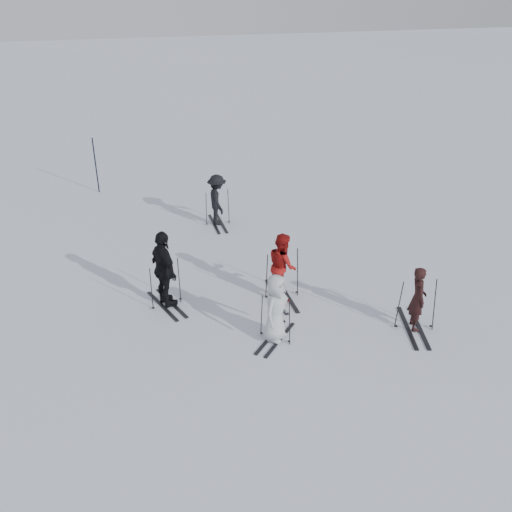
# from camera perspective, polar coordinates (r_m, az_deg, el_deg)

# --- Properties ---
(ground) EXTENTS (120.00, 120.00, 0.00)m
(ground) POSITION_cam_1_polar(r_m,az_deg,el_deg) (14.18, 1.02, -5.39)
(ground) COLOR silver
(ground) RESTS_ON ground
(skier_near_dark) EXTENTS (0.51, 0.65, 1.58)m
(skier_near_dark) POSITION_cam_1_polar(r_m,az_deg,el_deg) (13.60, 15.85, -4.20)
(skier_near_dark) COLOR black
(skier_near_dark) RESTS_ON ground
(skier_red) EXTENTS (0.67, 0.85, 1.74)m
(skier_red) POSITION_cam_1_polar(r_m,az_deg,el_deg) (14.32, 2.66, -1.05)
(skier_red) COLOR maroon
(skier_red) RESTS_ON ground
(skier_grey) EXTENTS (0.91, 0.93, 1.61)m
(skier_grey) POSITION_cam_1_polar(r_m,az_deg,el_deg) (12.72, 1.97, -5.31)
(skier_grey) COLOR #B8BFC3
(skier_grey) RESTS_ON ground
(skier_uphill_left) EXTENTS (0.85, 1.26, 1.98)m
(skier_uphill_left) POSITION_cam_1_polar(r_m,az_deg,el_deg) (14.04, -9.16, -1.43)
(skier_uphill_left) COLOR black
(skier_uphill_left) RESTS_ON ground
(skier_uphill_far) EXTENTS (0.63, 1.08, 1.66)m
(skier_uphill_far) POSITION_cam_1_polar(r_m,az_deg,el_deg) (18.51, -3.90, 5.55)
(skier_uphill_far) COLOR black
(skier_uphill_far) RESTS_ON ground
(skis_near_dark) EXTENTS (2.01, 1.39, 1.33)m
(skis_near_dark) POSITION_cam_1_polar(r_m,az_deg,el_deg) (13.66, 15.79, -4.63)
(skis_near_dark) COLOR black
(skis_near_dark) RESTS_ON ground
(skis_red) EXTENTS (1.84, 0.99, 1.34)m
(skis_red) POSITION_cam_1_polar(r_m,az_deg,el_deg) (14.41, 2.64, -1.75)
(skis_red) COLOR black
(skis_red) RESTS_ON ground
(skis_grey) EXTENTS (1.71, 1.65, 1.13)m
(skis_grey) POSITION_cam_1_polar(r_m,az_deg,el_deg) (12.85, 1.95, -6.22)
(skis_grey) COLOR black
(skis_grey) RESTS_ON ground
(skis_uphill_left) EXTENTS (1.89, 1.41, 1.23)m
(skis_uphill_left) POSITION_cam_1_polar(r_m,az_deg,el_deg) (14.22, -9.05, -2.76)
(skis_uphill_left) COLOR black
(skis_uphill_left) RESTS_ON ground
(skis_uphill_far) EXTENTS (1.66, 0.90, 1.20)m
(skis_uphill_far) POSITION_cam_1_polar(r_m,az_deg,el_deg) (18.60, -3.88, 4.90)
(skis_uphill_far) COLOR black
(skis_uphill_far) RESTS_ON ground
(piste_marker) EXTENTS (0.05, 0.05, 2.06)m
(piste_marker) POSITION_cam_1_polar(r_m,az_deg,el_deg) (22.02, -15.74, 8.72)
(piste_marker) COLOR black
(piste_marker) RESTS_ON ground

